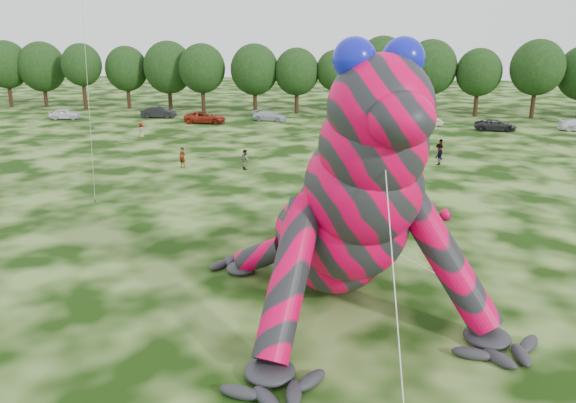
# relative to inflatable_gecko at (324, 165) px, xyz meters

# --- Properties ---
(ground) EXTENTS (240.00, 240.00, 0.00)m
(ground) POSITION_rel_inflatable_gecko_xyz_m (-4.28, -2.54, -5.42)
(ground) COLOR #16330A
(ground) RESTS_ON ground
(inflatable_gecko) EXTENTS (25.49, 27.23, 10.84)m
(inflatable_gecko) POSITION_rel_inflatable_gecko_xyz_m (0.00, 0.00, 0.00)
(inflatable_gecko) COLOR #E10040
(inflatable_gecko) RESTS_ON ground
(flying_kite) EXTENTS (3.23, 4.27, 14.27)m
(flying_kite) POSITION_rel_inflatable_gecko_xyz_m (-13.87, 6.60, 7.04)
(flying_kite) COLOR #BE3817
(flying_kite) RESTS_ON ground
(tree_1) EXTENTS (6.74, 6.07, 9.81)m
(tree_1) POSITION_rel_inflatable_gecko_xyz_m (-52.64, 55.51, -0.52)
(tree_1) COLOR black
(tree_1) RESTS_ON ground
(tree_2) EXTENTS (7.04, 6.34, 9.64)m
(tree_2) POSITION_rel_inflatable_gecko_xyz_m (-47.30, 56.22, -0.60)
(tree_2) COLOR black
(tree_2) RESTS_ON ground
(tree_3) EXTENTS (5.81, 5.23, 9.44)m
(tree_3) POSITION_rel_inflatable_gecko_xyz_m (-40.00, 54.53, -0.70)
(tree_3) COLOR black
(tree_3) RESTS_ON ground
(tree_4) EXTENTS (6.22, 5.60, 9.06)m
(tree_4) POSITION_rel_inflatable_gecko_xyz_m (-33.92, 56.17, -0.89)
(tree_4) COLOR black
(tree_4) RESTS_ON ground
(tree_5) EXTENTS (7.16, 6.44, 9.80)m
(tree_5) POSITION_rel_inflatable_gecko_xyz_m (-27.41, 55.89, -0.52)
(tree_5) COLOR black
(tree_5) RESTS_ON ground
(tree_6) EXTENTS (6.52, 5.86, 9.49)m
(tree_6) POSITION_rel_inflatable_gecko_xyz_m (-21.84, 54.14, -0.68)
(tree_6) COLOR black
(tree_6) RESTS_ON ground
(tree_7) EXTENTS (6.68, 6.01, 9.48)m
(tree_7) POSITION_rel_inflatable_gecko_xyz_m (-14.36, 54.26, -0.68)
(tree_7) COLOR black
(tree_7) RESTS_ON ground
(tree_8) EXTENTS (6.14, 5.53, 8.94)m
(tree_8) POSITION_rel_inflatable_gecko_xyz_m (-8.50, 54.44, -0.95)
(tree_8) COLOR black
(tree_8) RESTS_ON ground
(tree_9) EXTENTS (5.27, 4.74, 8.68)m
(tree_9) POSITION_rel_inflatable_gecko_xyz_m (-3.22, 54.80, -1.08)
(tree_9) COLOR black
(tree_9) RESTS_ON ground
(tree_10) EXTENTS (7.09, 6.38, 10.50)m
(tree_10) POSITION_rel_inflatable_gecko_xyz_m (3.12, 56.04, -0.17)
(tree_10) COLOR black
(tree_10) RESTS_ON ground
(tree_11) EXTENTS (7.01, 6.31, 10.07)m
(tree_11) POSITION_rel_inflatable_gecko_xyz_m (9.50, 55.65, -0.39)
(tree_11) COLOR black
(tree_11) RESTS_ON ground
(tree_12) EXTENTS (5.99, 5.39, 8.97)m
(tree_12) POSITION_rel_inflatable_gecko_xyz_m (15.73, 55.20, -0.93)
(tree_12) COLOR black
(tree_12) RESTS_ON ground
(tree_13) EXTENTS (6.83, 6.15, 10.13)m
(tree_13) POSITION_rel_inflatable_gecko_xyz_m (22.85, 54.59, -0.36)
(tree_13) COLOR black
(tree_13) RESTS_ON ground
(car_0) EXTENTS (4.12, 2.13, 1.34)m
(car_0) POSITION_rel_inflatable_gecko_xyz_m (-37.72, 44.63, -4.75)
(car_0) COLOR white
(car_0) RESTS_ON ground
(car_1) EXTENTS (4.66, 1.99, 1.49)m
(car_1) POSITION_rel_inflatable_gecko_xyz_m (-26.00, 47.45, -4.67)
(car_1) COLOR black
(car_1) RESTS_ON ground
(car_2) EXTENTS (5.35, 2.86, 1.43)m
(car_2) POSITION_rel_inflatable_gecko_xyz_m (-18.62, 44.09, -4.71)
(car_2) COLOR maroon
(car_2) RESTS_ON ground
(car_3) EXTENTS (4.58, 2.34, 1.27)m
(car_3) POSITION_rel_inflatable_gecko_xyz_m (-11.02, 47.20, -4.79)
(car_3) COLOR silver
(car_3) RESTS_ON ground
(car_4) EXTENTS (4.52, 2.04, 1.50)m
(car_4) POSITION_rel_inflatable_gecko_xyz_m (-0.74, 44.16, -4.67)
(car_4) COLOR navy
(car_4) RESTS_ON ground
(car_5) EXTENTS (4.64, 2.26, 1.46)m
(car_5) POSITION_rel_inflatable_gecko_xyz_m (8.12, 45.74, -4.69)
(car_5) COLOR #B9B3A9
(car_5) RESTS_ON ground
(car_6) EXTENTS (4.73, 2.32, 1.29)m
(car_6) POSITION_rel_inflatable_gecko_xyz_m (16.09, 43.59, -4.77)
(car_6) COLOR #242427
(car_6) RESTS_ON ground
(spectator_4) EXTENTS (0.84, 0.94, 1.61)m
(spectator_4) POSITION_rel_inflatable_gecko_xyz_m (-22.47, 33.11, -4.62)
(spectator_4) COLOR gray
(spectator_4) RESTS_ON ground
(spectator_2) EXTENTS (1.18, 1.37, 1.83)m
(spectator_2) POSITION_rel_inflatable_gecko_xyz_m (7.77, 24.77, -4.50)
(spectator_2) COLOR gray
(spectator_2) RESTS_ON ground
(spectator_3) EXTENTS (0.64, 1.14, 1.83)m
(spectator_3) POSITION_rel_inflatable_gecko_xyz_m (8.12, 26.97, -4.50)
(spectator_3) COLOR gray
(spectator_3) RESTS_ON ground
(spectator_5) EXTENTS (1.61, 0.68, 1.68)m
(spectator_5) POSITION_rel_inflatable_gecko_xyz_m (2.29, 16.33, -4.58)
(spectator_5) COLOR gray
(spectator_5) RESTS_ON ground
(spectator_1) EXTENTS (0.89, 0.98, 1.65)m
(spectator_1) POSITION_rel_inflatable_gecko_xyz_m (-8.24, 20.72, -4.60)
(spectator_1) COLOR gray
(spectator_1) RESTS_ON ground
(spectator_0) EXTENTS (0.72, 0.60, 1.70)m
(spectator_0) POSITION_rel_inflatable_gecko_xyz_m (-13.62, 20.60, -4.57)
(spectator_0) COLOR gray
(spectator_0) RESTS_ON ground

